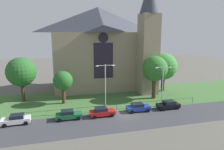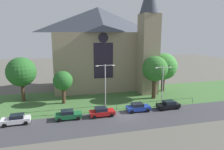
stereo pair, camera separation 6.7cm
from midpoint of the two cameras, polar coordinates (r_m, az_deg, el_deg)
name	(u,v)px [view 1 (the left image)]	position (r m, az deg, el deg)	size (l,w,h in m)	color
ground	(111,98)	(44.90, -0.24, -6.32)	(160.00, 160.00, 0.00)	#56544C
road_asphalt	(130,120)	(34.15, 4.92, -12.23)	(120.00, 8.00, 0.01)	#38383D
grass_verge	(114,100)	(43.07, 0.43, -7.10)	(120.00, 20.00, 0.01)	#3D6633
church_building	(102,48)	(51.60, -2.92, 7.62)	(23.20, 16.20, 26.00)	gray
iron_railing	(117,105)	(37.51, 1.29, -8.38)	(31.75, 0.07, 1.13)	black
tree_right_far	(164,67)	(50.21, 14.11, 2.29)	(6.29, 6.29, 9.21)	#423021
tree_right_near	(155,69)	(44.07, 11.78, 1.64)	(5.36, 5.36, 9.16)	#423021
tree_left_near	(63,81)	(41.37, -13.54, -1.65)	(3.83, 3.83, 6.56)	#423021
tree_left_far	(21,72)	(45.15, -23.96, 0.76)	(5.89, 5.89, 9.08)	#423021
streetlamp_near	(105,82)	(35.64, -1.92, -2.00)	(3.37, 0.26, 8.55)	#B2B2B7
streetlamp_far	(163,81)	(39.60, 13.87, -1.61)	(3.37, 0.26, 7.76)	#B2B2B7
parked_car_white	(16,119)	(35.47, -25.13, -11.11)	(4.26, 2.15, 1.51)	silver
parked_car_green	(68,115)	(34.69, -12.11, -10.75)	(4.21, 2.03, 1.51)	#196033
parked_car_red	(102,112)	(35.15, -2.89, -10.19)	(4.24, 2.09, 1.51)	#B21919
parked_car_blue	(138,107)	(37.45, 7.22, -8.88)	(4.24, 2.11, 1.51)	#1E3899
parked_car_black	(168,105)	(39.80, 15.35, -7.97)	(4.25, 2.13, 1.51)	black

